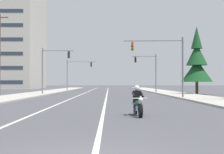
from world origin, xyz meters
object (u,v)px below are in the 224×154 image
at_px(traffic_signal_near_right, 165,57).
at_px(traffic_signal_mid_left, 76,70).
at_px(traffic_signal_mid_right, 149,67).
at_px(apartment_building_far_left_block, 2,31).
at_px(traffic_signal_near_left, 51,64).
at_px(conifer_tree_right_verge_far, 197,63).
at_px(motorcycle_with_rider, 138,104).

relative_size(traffic_signal_near_right, traffic_signal_mid_left, 1.00).
bearing_deg(traffic_signal_near_right, traffic_signal_mid_right, 87.71).
bearing_deg(traffic_signal_mid_right, traffic_signal_mid_left, 133.78).
height_order(traffic_signal_near_right, apartment_building_far_left_block, apartment_building_far_left_block).
bearing_deg(traffic_signal_near_left, traffic_signal_mid_right, 32.24).
relative_size(traffic_signal_mid_right, conifer_tree_right_verge_far, 0.67).
xyz_separation_m(traffic_signal_mid_right, conifer_tree_right_verge_far, (5.50, -7.95, 0.21)).
relative_size(traffic_signal_near_left, traffic_signal_mid_left, 1.00).
bearing_deg(motorcycle_with_rider, traffic_signal_mid_right, 82.12).
bearing_deg(conifer_tree_right_verge_far, traffic_signal_mid_left, 130.72).
height_order(traffic_signal_near_right, traffic_signal_mid_right, same).
bearing_deg(motorcycle_with_rider, traffic_signal_near_left, 108.10).
xyz_separation_m(traffic_signal_near_left, conifer_tree_right_verge_far, (19.57, 0.93, 0.19)).
height_order(traffic_signal_near_left, conifer_tree_right_verge_far, conifer_tree_right_verge_far).
height_order(traffic_signal_near_right, conifer_tree_right_verge_far, conifer_tree_right_verge_far).
xyz_separation_m(traffic_signal_mid_right, apartment_building_far_left_block, (-36.27, 38.91, 12.05)).
distance_m(traffic_signal_near_right, conifer_tree_right_verge_far, 12.93).
xyz_separation_m(motorcycle_with_rider, traffic_signal_near_left, (-9.02, 27.60, 3.47)).
bearing_deg(apartment_building_far_left_block, traffic_signal_near_right, -58.60).
height_order(traffic_signal_near_right, traffic_signal_mid_left, same).
distance_m(traffic_signal_near_left, traffic_signal_mid_right, 16.63).
xyz_separation_m(traffic_signal_mid_left, apartment_building_far_left_block, (-23.08, 25.15, 11.93)).
xyz_separation_m(motorcycle_with_rider, traffic_signal_mid_right, (5.05, 36.48, 3.45)).
distance_m(traffic_signal_mid_left, conifer_tree_right_verge_far, 28.64).
relative_size(motorcycle_with_rider, apartment_building_far_left_block, 0.07).
xyz_separation_m(traffic_signal_near_right, apartment_building_far_left_block, (-35.50, 58.16, 11.92)).
distance_m(motorcycle_with_rider, traffic_signal_mid_left, 51.01).
bearing_deg(conifer_tree_right_verge_far, traffic_signal_near_left, -177.29).
bearing_deg(traffic_signal_near_right, conifer_tree_right_verge_far, 60.98).
bearing_deg(traffic_signal_mid_left, traffic_signal_near_left, -92.23).
height_order(traffic_signal_near_left, traffic_signal_mid_left, same).
height_order(traffic_signal_mid_left, conifer_tree_right_verge_far, conifer_tree_right_verge_far).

